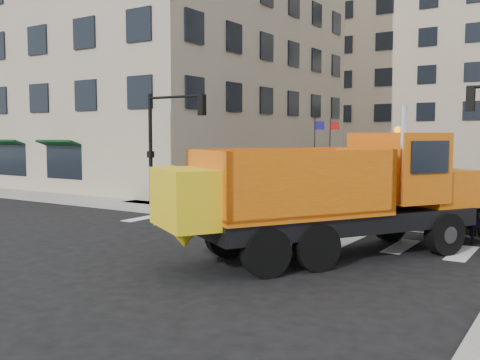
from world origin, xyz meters
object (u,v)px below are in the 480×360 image
Objects in this scene: cop_a at (477,220)px; cop_b at (446,217)px; plow_truck at (330,191)px; worker at (172,185)px; newspaper_box at (433,217)px.

cop_b is (-0.94, 0.00, 0.03)m from cop_a.
worker is (-10.43, 5.44, -0.80)m from plow_truck.
plow_truck is 5.69× the size of worker.
plow_truck is 11.79m from worker.
worker is at bearing 168.23° from newspaper_box.
cop_b is at bearing -42.44° from worker.
plow_truck is at bearing -118.77° from newspaper_box.
worker is (-13.68, 1.34, 0.30)m from cop_a.
worker is at bearing -17.08° from cop_a.
cop_a is at bearing -167.67° from cop_b.
plow_truck reaches higher than newspaper_box.
cop_a is at bearing -6.29° from plow_truck.
plow_truck is 6.52× the size of cop_b.
plow_truck is at bearing -63.96° from worker.
cop_b is 0.92m from newspaper_box.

